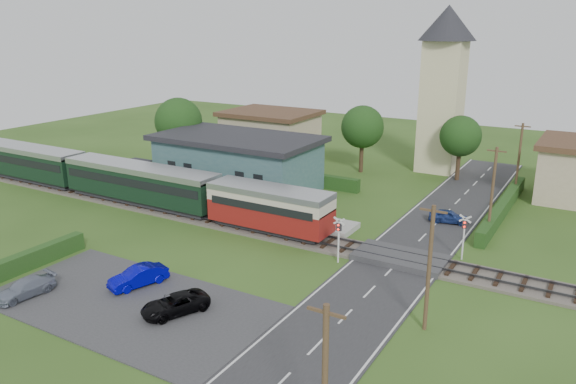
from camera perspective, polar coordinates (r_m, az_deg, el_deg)
The scene contains 30 objects.
ground at distance 42.16m, azimuth -2.57°, elevation -5.17°, with size 120.00×120.00×0.00m, color #2D4C19.
railway_track at distance 43.69m, azimuth -1.14°, elevation -4.20°, with size 76.00×3.20×0.49m.
road at distance 38.06m, azimuth 10.30°, elevation -7.91°, with size 6.00×70.00×0.05m, color #28282B.
car_park at distance 34.65m, azimuth -15.78°, elevation -10.86°, with size 17.00×9.00×0.08m, color #333335.
crossing_deck at distance 39.71m, azimuth 11.33°, elevation -6.58°, with size 6.20×3.40×0.45m, color #333335.
platform at distance 51.63m, azimuth -8.77°, elevation -0.92°, with size 30.00×3.00×0.45m, color gray.
equipment_hut at distance 56.45m, azimuth -15.18°, elevation 1.82°, with size 2.30×2.30×2.55m.
station_building at distance 55.39m, azimuth -5.12°, elevation 3.08°, with size 16.00×9.00×5.30m.
train at distance 53.81m, azimuth -17.16°, elevation 1.41°, with size 43.20×2.90×3.40m.
church_tower at distance 63.15m, azimuth 15.55°, elevation 11.16°, with size 6.00×6.00×17.60m.
house_west at distance 69.47m, azimuth -1.79°, elevation 6.02°, with size 10.80×8.80×5.50m.
hedge_carpark at distance 41.34m, azimuth -25.13°, elevation -6.40°, with size 0.80×9.00×1.20m, color #193814.
hedge_roadside at distance 51.54m, azimuth 21.00°, elevation -1.47°, with size 0.80×18.00×1.20m, color #193814.
hedge_station at distance 59.50m, azimuth -2.56°, elevation 2.06°, with size 22.00×0.80×1.30m, color #193814.
tree_a at distance 63.29m, azimuth -11.05°, elevation 7.04°, with size 5.20×5.20×8.00m.
tree_b at distance 61.39m, azimuth 7.57°, elevation 6.56°, with size 4.60×4.60×7.34m.
tree_c at distance 60.30m, azimuth 17.12°, elevation 5.43°, with size 4.20×4.20×6.78m.
utility_pole_b at distance 30.22m, azimuth 14.15°, elevation -7.40°, with size 1.40×0.22×7.00m.
utility_pole_c at distance 45.00m, azimuth 20.05°, elevation 0.11°, with size 1.40×0.22×7.00m.
utility_pole_d at distance 56.52m, azimuth 22.40°, elevation 3.11°, with size 1.40×0.22×7.00m.
crossing_signal_near at distance 38.14m, azimuth 5.17°, elevation -4.19°, with size 0.84×0.28×3.28m.
crossing_signal_far at distance 40.30m, azimuth 17.47°, elevation -3.76°, with size 0.84×0.28×3.28m.
streetlamp_west at distance 69.47m, azimuth -8.93°, elevation 6.03°, with size 0.30×0.30×5.15m.
streetlamp_east at distance 61.31m, azimuth 24.71°, elevation 3.26°, with size 0.30×0.30×5.15m.
car_on_road at distance 47.80m, azimuth 16.01°, elevation -2.39°, with size 1.27×3.17×1.08m, color navy.
car_park_blue at distance 36.37m, azimuth -14.97°, elevation -8.29°, with size 1.28×3.68×1.21m, color #0202A1.
car_park_silver at distance 37.38m, azimuth -25.14°, elevation -8.83°, with size 1.45×3.57×1.04m, color gray.
car_park_dark at distance 32.75m, azimuth -11.40°, elevation -11.10°, with size 1.78×3.85×1.07m, color black.
pedestrian_near at distance 46.57m, azimuth -0.04°, elevation -1.17°, with size 0.69×0.45×1.89m, color gray.
pedestrian_far at distance 55.70m, azimuth -15.11°, elevation 1.17°, with size 0.84×0.66×1.73m, color gray.
Camera 1 is at (21.40, -32.73, 15.74)m, focal length 35.00 mm.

